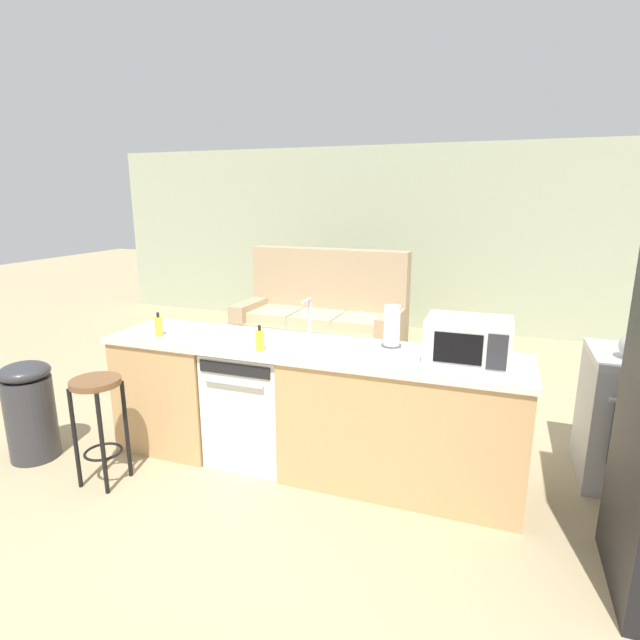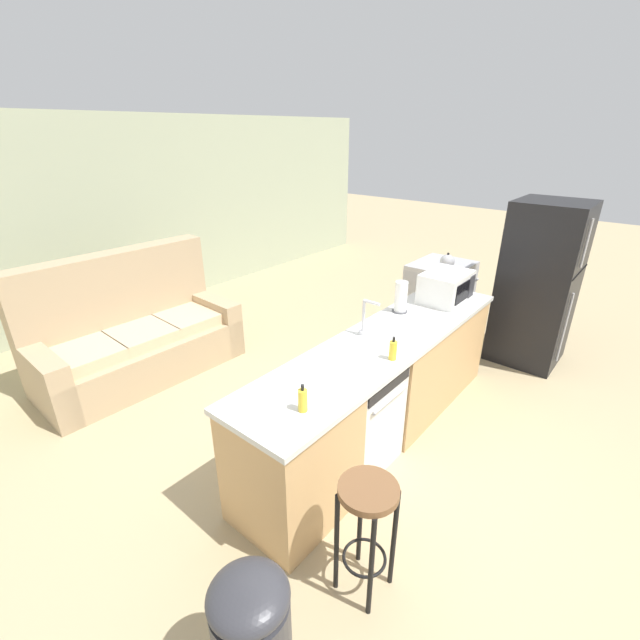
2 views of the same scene
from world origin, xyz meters
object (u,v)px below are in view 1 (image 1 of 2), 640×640
at_px(microwave, 468,341).
at_px(bar_stool, 98,408).
at_px(dishwasher, 256,403).
at_px(soap_bottle, 260,340).
at_px(paper_towel_roll, 392,327).
at_px(kettle, 634,346).
at_px(dish_soap_bottle, 159,326).
at_px(couch, 323,322).
at_px(trash_bin, 30,410).

bearing_deg(microwave, bar_stool, -163.61).
xyz_separation_m(dishwasher, soap_bottle, (0.15, -0.21, 0.55)).
bearing_deg(microwave, dishwasher, 179.95).
bearing_deg(dishwasher, paper_towel_roll, 11.28).
bearing_deg(paper_towel_roll, kettle, 8.94).
xyz_separation_m(dishwasher, paper_towel_roll, (0.95, 0.19, 0.62)).
distance_m(paper_towel_roll, soap_bottle, 0.89).
xyz_separation_m(dish_soap_bottle, couch, (0.32, 2.69, -0.58)).
height_order(dishwasher, dish_soap_bottle, dish_soap_bottle).
relative_size(dishwasher, dish_soap_bottle, 4.77).
bearing_deg(microwave, soap_bottle, -170.79).
relative_size(bar_stool, trash_bin, 1.00).
bearing_deg(bar_stool, couch, 82.40).
relative_size(paper_towel_roll, couch, 0.14).
relative_size(microwave, kettle, 2.44).
xyz_separation_m(microwave, dish_soap_bottle, (-2.17, -0.13, -0.07)).
bearing_deg(bar_stool, soap_bottle, 25.26).
height_order(soap_bottle, kettle, kettle).
height_order(dishwasher, paper_towel_roll, paper_towel_roll).
bearing_deg(kettle, soap_bottle, -164.43).
bearing_deg(bar_stool, trash_bin, 173.08).
bearing_deg(couch, kettle, -37.20).
height_order(dish_soap_bottle, couch, couch).
bearing_deg(couch, soap_bottle, -79.03).
height_order(trash_bin, couch, couch).
bearing_deg(kettle, trash_bin, -165.86).
relative_size(dishwasher, soap_bottle, 4.77).
bearing_deg(soap_bottle, paper_towel_roll, 26.82).
bearing_deg(paper_towel_roll, soap_bottle, -153.18).
xyz_separation_m(microwave, bar_stool, (-2.27, -0.67, -0.50)).
height_order(bar_stool, trash_bin, same).
bearing_deg(kettle, couch, 142.80).
xyz_separation_m(paper_towel_roll, soap_bottle, (-0.80, -0.40, -0.07)).
distance_m(kettle, couch, 3.59).
relative_size(soap_bottle, kettle, 0.86).
relative_size(kettle, bar_stool, 0.28).
bearing_deg(dish_soap_bottle, kettle, 9.95).
height_order(bar_stool, couch, couch).
distance_m(paper_towel_roll, dish_soap_bottle, 1.69).
bearing_deg(dish_soap_bottle, couch, 83.14).
height_order(microwave, dish_soap_bottle, microwave).
xyz_separation_m(paper_towel_roll, kettle, (1.49, 0.23, -0.05)).
bearing_deg(bar_stool, dishwasher, 39.40).
distance_m(kettle, trash_bin, 4.15).
bearing_deg(bar_stool, dish_soap_bottle, 78.75).
bearing_deg(dish_soap_bottle, paper_towel_roll, 10.85).
xyz_separation_m(paper_towel_roll, trash_bin, (-2.50, -0.77, -0.66)).
distance_m(soap_bottle, dish_soap_bottle, 0.87).
bearing_deg(paper_towel_roll, microwave, -20.53).
bearing_deg(trash_bin, kettle, 14.14).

